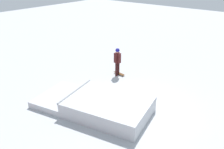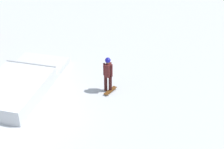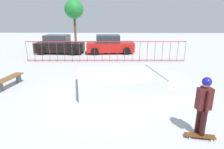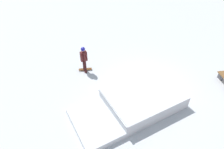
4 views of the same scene
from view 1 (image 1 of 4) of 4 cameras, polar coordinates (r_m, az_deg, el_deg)
ground_plane at (r=11.27m, az=6.16°, el=-8.29°), size 60.00×60.00×0.00m
skate_ramp at (r=10.93m, az=-3.08°, el=-7.33°), size 5.82×3.64×0.74m
skater at (r=14.20m, az=1.31°, el=3.57°), size 0.41×0.44×1.73m
skateboard at (r=14.64m, az=1.74°, el=0.28°), size 0.82×0.35×0.09m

